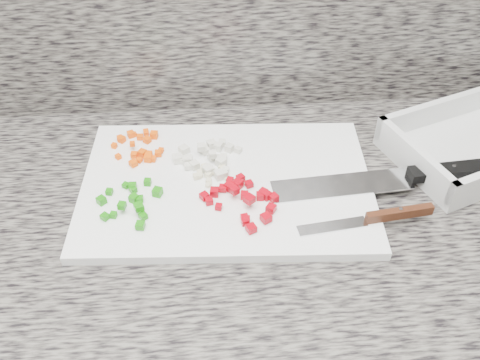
{
  "coord_description": "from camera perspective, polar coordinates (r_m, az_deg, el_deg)",
  "views": [
    {
      "loc": [
        0.04,
        0.86,
        1.5
      ],
      "look_at": [
        0.09,
        1.48,
        0.94
      ],
      "focal_mm": 40.0,
      "sensor_mm": 36.0,
      "label": 1
    }
  ],
  "objects": [
    {
      "name": "tray",
      "position": [
        1.01,
        23.61,
        3.4
      ],
      "size": [
        0.32,
        0.28,
        0.06
      ],
      "rotation": [
        0.0,
        0.0,
        0.35
      ],
      "color": "silver",
      "rests_on": "countertop"
    },
    {
      "name": "green_pepper_pile",
      "position": [
        0.84,
        -11.46,
        -2.15
      ],
      "size": [
        0.1,
        0.11,
        0.02
      ],
      "color": "#197E0B",
      "rests_on": "cutting_board"
    },
    {
      "name": "cutting_board",
      "position": [
        0.87,
        -1.43,
        -0.54
      ],
      "size": [
        0.48,
        0.34,
        0.02
      ],
      "primitive_type": "cube",
      "rotation": [
        0.0,
        0.0,
        -0.06
      ],
      "color": "white",
      "rests_on": "countertop"
    },
    {
      "name": "onion_pile",
      "position": [
        0.89,
        -3.52,
        2.35
      ],
      "size": [
        0.12,
        0.1,
        0.02
      ],
      "color": "silver",
      "rests_on": "cutting_board"
    },
    {
      "name": "carrot_pile",
      "position": [
        0.94,
        -10.56,
        3.52
      ],
      "size": [
        0.09,
        0.1,
        0.02
      ],
      "color": "#F45305",
      "rests_on": "cutting_board"
    },
    {
      "name": "chef_knife",
      "position": [
        0.91,
        18.15,
        0.45
      ],
      "size": [
        0.37,
        0.07,
        0.02
      ],
      "rotation": [
        0.0,
        0.0,
        0.07
      ],
      "color": "silver",
      "rests_on": "cutting_board"
    },
    {
      "name": "red_pepper_pile",
      "position": [
        0.82,
        0.32,
        -1.95
      ],
      "size": [
        0.12,
        0.13,
        0.02
      ],
      "color": "#A4020F",
      "rests_on": "cutting_board"
    },
    {
      "name": "paring_knife",
      "position": [
        0.82,
        14.98,
        -3.8
      ],
      "size": [
        0.21,
        0.04,
        0.02
      ],
      "rotation": [
        0.0,
        0.0,
        0.12
      ],
      "color": "silver",
      "rests_on": "cutting_board"
    },
    {
      "name": "garlic_pile",
      "position": [
        0.87,
        -3.15,
        0.69
      ],
      "size": [
        0.06,
        0.05,
        0.01
      ],
      "color": "beige",
      "rests_on": "cutting_board"
    },
    {
      "name": "countertop",
      "position": [
        0.84,
        -5.78,
        -4.83
      ],
      "size": [
        3.96,
        0.64,
        0.04
      ],
      "primitive_type": "cube",
      "color": "#67635B",
      "rests_on": "cabinet"
    }
  ]
}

